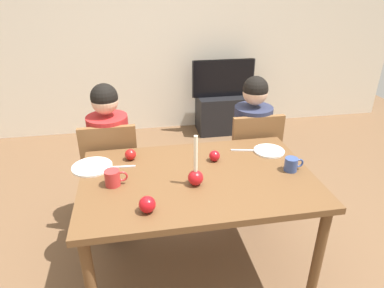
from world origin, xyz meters
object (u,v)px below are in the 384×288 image
Objects in this scene: mug_right at (292,164)px; apple_by_right_mug at (215,156)px; person_right_child at (250,148)px; apple_near_candle at (147,204)px; chair_right at (251,156)px; person_left_child at (112,160)px; candle_centerpiece at (196,175)px; chair_left at (112,169)px; apple_by_left_plate at (131,154)px; dining_table at (198,188)px; plate_left at (92,167)px; plate_right at (269,151)px; tv_stand at (222,114)px; mug_left at (113,178)px; tv at (223,78)px.

apple_by_right_mug is at bearing 154.78° from mug_right.
person_right_child is 13.38× the size of apple_near_candle.
person_left_child reaches higher than chair_right.
chair_left is at bearing 126.75° from candle_centerpiece.
person_left_child and person_right_child have the same top height.
candle_centerpiece is 4.20× the size of apple_by_left_plate.
mug_right reaches higher than dining_table.
plate_left is 1.18m from plate_right.
dining_table is 2.47m from tv_stand.
plate_left is 0.25m from apple_by_left_plate.
apple_by_left_plate is (-0.98, 0.32, -0.01)m from mug_right.
plate_left is (-0.64, 0.22, 0.09)m from dining_table.
candle_centerpiece reaches higher than chair_left.
apple_by_left_plate is at bearing 144.20° from dining_table.
mug_left reaches higher than tv_stand.
tv_stand is (0.21, 1.66, -0.33)m from person_right_child.
person_left_child is 1.34m from mug_right.
tv reaches higher than mug_left.
chair_left is 1.41× the size of tv_stand.
dining_table is 5.58× the size of plate_left.
chair_right is at bearing 18.52° from apple_by_left_plate.
tv_stand is 2.39m from apple_by_left_plate.
apple_near_candle reaches higher than dining_table.
tv reaches higher than apple_near_candle.
plate_left is 1.20× the size of plate_right.
apple_near_candle reaches higher than mug_right.
person_left_child is 4.67× the size of plate_left.
candle_centerpiece is at bearing -124.09° from apple_by_right_mug.
chair_right is 4.31× the size of plate_right.
candle_centerpiece is 0.47m from mug_left.
tv reaches higher than apple_by_right_mug.
apple_near_candle is at bearing -137.39° from dining_table.
tv is at bearing 73.43° from apple_by_right_mug.
mug_left is 0.31m from apple_by_left_plate.
chair_right reaches higher than plate_left.
apple_by_left_plate is at bearing -64.31° from chair_left.
person_left_child reaches higher than candle_centerpiece.
person_left_child is 0.47m from plate_left.
person_left_child reaches higher than dining_table.
chair_left is 1.18m from plate_right.
person_right_child reaches higher than chair_left.
dining_table is 18.93× the size of apple_by_left_plate.
plate_right is at bearing 31.16° from apple_near_candle.
candle_centerpiece reaches higher than apple_near_candle.
tv_stand is 7.31× the size of apple_near_candle.
tv_stand is at bearing 82.83° from person_right_child.
mug_left reaches higher than plate_right.
tv is at bearing 59.82° from apple_by_left_plate.
tv_stand is 5.23× the size of mug_right.
plate_left is at bearing 168.14° from mug_right.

